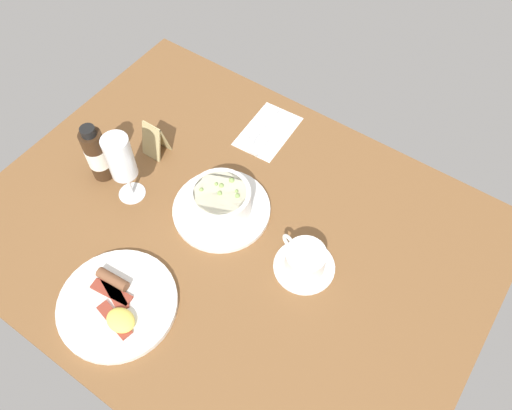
# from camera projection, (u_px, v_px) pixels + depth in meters

# --- Properties ---
(ground_plane) EXTENTS (1.10, 0.84, 0.03)m
(ground_plane) POSITION_uv_depth(u_px,v_px,m) (231.00, 235.00, 1.14)
(ground_plane) COLOR brown
(porridge_bowl) EXTENTS (0.22, 0.22, 0.08)m
(porridge_bowl) POSITION_uv_depth(u_px,v_px,m) (221.00, 202.00, 1.13)
(porridge_bowl) COLOR white
(porridge_bowl) RESTS_ON ground_plane
(cutlery_setting) EXTENTS (0.12, 0.18, 0.01)m
(cutlery_setting) POSITION_uv_depth(u_px,v_px,m) (267.00, 132.00, 1.29)
(cutlery_setting) COLOR white
(cutlery_setting) RESTS_ON ground_plane
(coffee_cup) EXTENTS (0.13, 0.13, 0.06)m
(coffee_cup) POSITION_uv_depth(u_px,v_px,m) (305.00, 260.00, 1.05)
(coffee_cup) COLOR white
(coffee_cup) RESTS_ON ground_plane
(wine_glass) EXTENTS (0.06, 0.06, 0.19)m
(wine_glass) POSITION_uv_depth(u_px,v_px,m) (121.00, 160.00, 1.08)
(wine_glass) COLOR white
(wine_glass) RESTS_ON ground_plane
(sauce_bottle_brown) EXTENTS (0.05, 0.05, 0.16)m
(sauce_bottle_brown) POSITION_uv_depth(u_px,v_px,m) (97.00, 154.00, 1.16)
(sauce_bottle_brown) COLOR #382314
(sauce_bottle_brown) RESTS_ON ground_plane
(breakfast_plate) EXTENTS (0.24, 0.24, 0.04)m
(breakfast_plate) POSITION_uv_depth(u_px,v_px,m) (117.00, 304.00, 1.02)
(breakfast_plate) COLOR white
(breakfast_plate) RESTS_ON ground_plane
(menu_card) EXTENTS (0.05, 0.05, 0.09)m
(menu_card) POSITION_uv_depth(u_px,v_px,m) (154.00, 139.00, 1.22)
(menu_card) COLOR tan
(menu_card) RESTS_ON ground_plane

